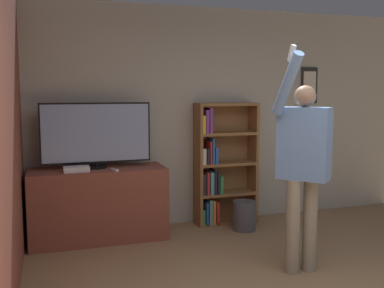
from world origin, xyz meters
The scene contains 9 objects.
wall_back centered at (0.01, 2.96, 1.35)m, with size 6.02×0.09×2.70m.
wall_side_brick centered at (-2.04, 1.46, 1.35)m, with size 0.06×4.53×2.70m.
tv_ledge centered at (-1.22, 2.61, 0.41)m, with size 1.50×0.58×0.81m.
television centered at (-1.22, 2.64, 1.19)m, with size 1.21×0.22×0.73m.
game_console centered at (-1.46, 2.47, 0.84)m, with size 0.27×0.16×0.06m.
remote_loose centered at (-1.06, 2.40, 0.82)m, with size 0.08×0.14×0.02m.
bookshelf centered at (0.31, 2.78, 0.73)m, with size 0.78×0.28×1.52m.
person centered at (0.46, 1.09, 1.05)m, with size 0.59×0.57×2.05m.
waste_bin centered at (0.48, 2.41, 0.18)m, with size 0.28×0.28×0.35m.
Camera 1 is at (-1.74, -2.41, 1.67)m, focal length 42.00 mm.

